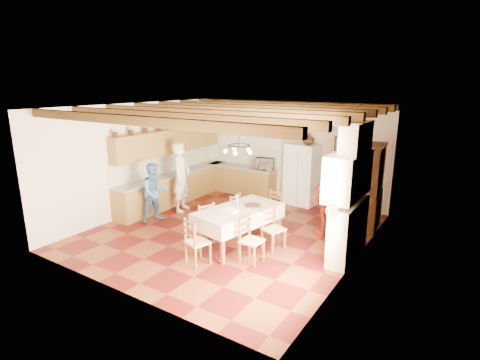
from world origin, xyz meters
name	(u,v)px	position (x,y,z in m)	size (l,w,h in m)	color
floor	(230,232)	(0.00, 0.00, -0.01)	(6.00, 6.50, 0.02)	#4C100E
ceiling	(229,106)	(0.00, 0.00, 3.01)	(6.00, 6.50, 0.02)	white
wall_back	(290,151)	(0.00, 3.26, 1.50)	(6.00, 0.02, 3.00)	beige
wall_front	(116,211)	(0.00, -3.26, 1.50)	(6.00, 0.02, 3.00)	beige
wall_left	(140,158)	(-3.01, 0.00, 1.50)	(0.02, 6.50, 3.00)	beige
wall_right	(359,192)	(3.01, 0.00, 1.50)	(0.02, 6.50, 3.00)	beige
ceiling_beams	(229,111)	(0.00, 0.00, 2.91)	(6.00, 6.30, 0.16)	#36230E
lower_cabinets_left	(176,188)	(-2.70, 1.05, 0.43)	(0.60, 4.30, 0.86)	olive
lower_cabinets_back	(242,180)	(-1.55, 2.95, 0.43)	(2.30, 0.60, 0.86)	olive
countertop_left	(175,174)	(-2.70, 1.05, 0.88)	(0.62, 4.30, 0.04)	gray
countertop_back	(242,167)	(-1.55, 2.95, 0.88)	(2.34, 0.62, 0.04)	gray
backsplash_left	(167,162)	(-2.98, 1.05, 1.20)	(0.03, 4.30, 0.60)	beige
backsplash_back	(246,156)	(-1.55, 3.23, 1.20)	(2.30, 0.03, 0.60)	beige
upper_cabinets	(170,141)	(-2.83, 1.05, 1.85)	(0.35, 4.20, 0.70)	olive
fireplace	(347,192)	(2.72, 0.20, 1.40)	(0.56, 1.60, 2.80)	beige
wall_picture	(340,144)	(1.55, 3.23, 1.85)	(0.34, 0.03, 0.42)	#312215
refrigerator	(303,174)	(0.55, 3.01, 0.90)	(0.90, 0.74, 1.80)	white
hutch	(371,188)	(2.75, 2.04, 1.05)	(0.49, 1.16, 2.10)	#3A1C0F
dining_table	(239,212)	(0.60, -0.52, 0.78)	(1.37, 2.13, 0.86)	beige
chandelier	(239,145)	(0.60, -0.52, 2.25)	(0.47, 0.47, 0.03)	black
chair_left_near	(203,222)	(-0.17, -0.83, 0.48)	(0.42, 0.40, 0.96)	brown
chair_left_far	(230,212)	(-0.04, 0.06, 0.48)	(0.42, 0.40, 0.96)	brown
chair_right_near	(252,240)	(1.26, -1.07, 0.48)	(0.42, 0.40, 0.96)	brown
chair_right_far	(273,228)	(1.34, -0.28, 0.48)	(0.42, 0.40, 0.96)	brown
chair_end_near	(198,241)	(0.39, -1.70, 0.48)	(0.42, 0.40, 0.96)	brown
chair_end_far	(271,211)	(0.75, 0.69, 0.48)	(0.42, 0.40, 0.96)	brown
person_man	(181,177)	(-2.03, 0.58, 0.97)	(0.71, 0.46, 1.94)	white
person_woman_blue	(155,192)	(-2.04, -0.43, 0.77)	(0.75, 0.59, 1.55)	#4873A9
person_woman_red	(327,198)	(1.97, 1.16, 0.88)	(1.03, 0.43, 1.76)	#AB2215
microwave	(264,164)	(-0.72, 2.95, 1.07)	(0.61, 0.41, 0.33)	silver
fridge_vase	(308,138)	(0.68, 3.01, 1.97)	(0.31, 0.31, 0.33)	#3A1C0F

